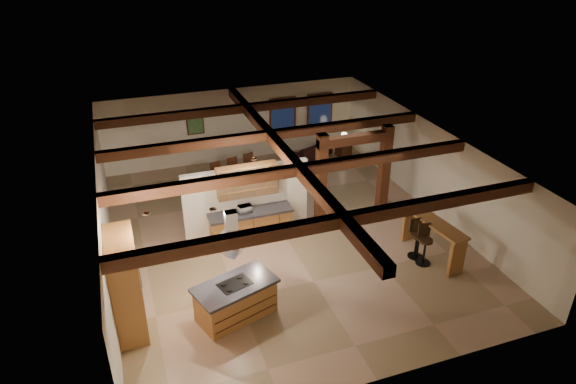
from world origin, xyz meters
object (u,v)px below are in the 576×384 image
kitchen_island (236,300)px  dining_table (239,184)px  sofa (311,151)px  bar_counter (433,233)px

kitchen_island → dining_table: bearing=74.8°
dining_table → sofa: dining_table is taller
sofa → bar_counter: bar_counter is taller
kitchen_island → dining_table: size_ratio=1.33×
dining_table → bar_counter: 7.06m
dining_table → kitchen_island: bearing=-98.9°
kitchen_island → sofa: (5.20, 8.25, -0.21)m
sofa → bar_counter: 7.69m
dining_table → bar_counter: size_ratio=0.72×
dining_table → bar_counter: (4.13, -5.70, 0.49)m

